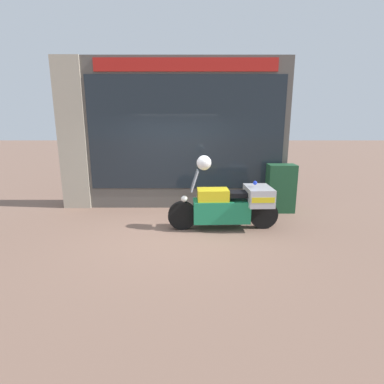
% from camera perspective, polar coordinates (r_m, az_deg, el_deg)
% --- Properties ---
extents(ground_plane, '(60.00, 60.00, 0.00)m').
position_cam_1_polar(ground_plane, '(6.52, -4.18, -7.48)').
color(ground_plane, '#7A5B4C').
extents(shop_building, '(6.02, 0.55, 3.89)m').
position_cam_1_polar(shop_building, '(8.12, -5.90, 10.77)').
color(shop_building, '#56514C').
rests_on(shop_building, ground).
extents(window_display, '(4.84, 0.30, 1.89)m').
position_cam_1_polar(window_display, '(8.32, -1.22, 0.46)').
color(window_display, slate).
rests_on(window_display, ground).
extents(paramedic_motorcycle, '(2.41, 0.81, 1.31)m').
position_cam_1_polar(paramedic_motorcycle, '(6.57, 7.59, -2.37)').
color(paramedic_motorcycle, black).
rests_on(paramedic_motorcycle, ground).
extents(utility_cabinet, '(0.70, 0.45, 1.24)m').
position_cam_1_polar(utility_cabinet, '(8.08, 16.62, 0.69)').
color(utility_cabinet, '#1E4C2D').
rests_on(utility_cabinet, ground).
extents(white_helmet, '(0.31, 0.31, 0.31)m').
position_cam_1_polar(white_helmet, '(6.31, 2.41, 5.58)').
color(white_helmet, white).
rests_on(white_helmet, paramedic_motorcycle).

